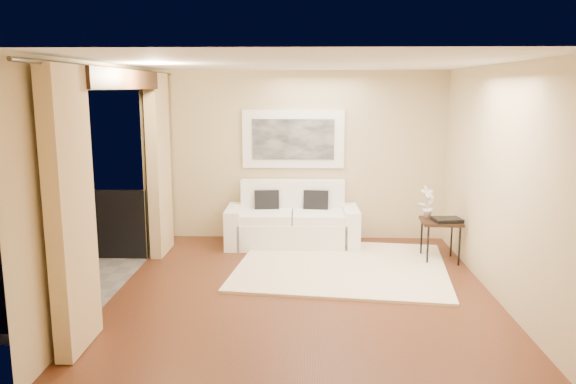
{
  "coord_description": "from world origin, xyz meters",
  "views": [
    {
      "loc": [
        0.03,
        -6.46,
        2.42
      ],
      "look_at": [
        -0.22,
        0.92,
        1.05
      ],
      "focal_mm": 35.0,
      "sensor_mm": 36.0,
      "label": 1
    }
  ],
  "objects_px": {
    "orchid": "(428,202)",
    "ice_bucket": "(40,213)",
    "sofa": "(292,222)",
    "side_table": "(441,224)",
    "bistro_table": "(50,230)",
    "balcony_chair_far": "(8,240)",
    "balcony_chair_near": "(9,242)"
  },
  "relations": [
    {
      "from": "side_table",
      "to": "orchid",
      "type": "bearing_deg",
      "value": 135.06
    },
    {
      "from": "sofa",
      "to": "ice_bucket",
      "type": "distance_m",
      "value": 3.63
    },
    {
      "from": "sofa",
      "to": "ice_bucket",
      "type": "height_order",
      "value": "sofa"
    },
    {
      "from": "ice_bucket",
      "to": "sofa",
      "type": "bearing_deg",
      "value": 25.25
    },
    {
      "from": "sofa",
      "to": "ice_bucket",
      "type": "xyz_separation_m",
      "value": [
        -3.25,
        -1.53,
        0.47
      ]
    },
    {
      "from": "sofa",
      "to": "balcony_chair_far",
      "type": "bearing_deg",
      "value": -148.05
    },
    {
      "from": "sofa",
      "to": "orchid",
      "type": "height_order",
      "value": "orchid"
    },
    {
      "from": "orchid",
      "to": "balcony_chair_far",
      "type": "relative_size",
      "value": 0.43
    },
    {
      "from": "orchid",
      "to": "balcony_chair_near",
      "type": "distance_m",
      "value": 5.55
    },
    {
      "from": "side_table",
      "to": "ice_bucket",
      "type": "distance_m",
      "value": 5.42
    },
    {
      "from": "orchid",
      "to": "balcony_chair_near",
      "type": "height_order",
      "value": "orchid"
    },
    {
      "from": "sofa",
      "to": "side_table",
      "type": "distance_m",
      "value": 2.27
    },
    {
      "from": "bistro_table",
      "to": "side_table",
      "type": "bearing_deg",
      "value": 9.47
    },
    {
      "from": "orchid",
      "to": "balcony_chair_far",
      "type": "bearing_deg",
      "value": -163.99
    },
    {
      "from": "orchid",
      "to": "bistro_table",
      "type": "xyz_separation_m",
      "value": [
        -5.03,
        -1.03,
        -0.19
      ]
    },
    {
      "from": "orchid",
      "to": "bistro_table",
      "type": "height_order",
      "value": "orchid"
    },
    {
      "from": "bistro_table",
      "to": "ice_bucket",
      "type": "xyz_separation_m",
      "value": [
        -0.17,
        0.13,
        0.18
      ]
    },
    {
      "from": "sofa",
      "to": "balcony_chair_near",
      "type": "distance_m",
      "value": 3.98
    },
    {
      "from": "balcony_chair_near",
      "to": "ice_bucket",
      "type": "height_order",
      "value": "balcony_chair_near"
    },
    {
      "from": "bistro_table",
      "to": "balcony_chair_far",
      "type": "height_order",
      "value": "balcony_chair_far"
    },
    {
      "from": "sofa",
      "to": "balcony_chair_near",
      "type": "relative_size",
      "value": 2.07
    },
    {
      "from": "balcony_chair_far",
      "to": "ice_bucket",
      "type": "distance_m",
      "value": 0.67
    },
    {
      "from": "bistro_table",
      "to": "sofa",
      "type": "bearing_deg",
      "value": 28.43
    },
    {
      "from": "side_table",
      "to": "orchid",
      "type": "relative_size",
      "value": 1.29
    },
    {
      "from": "balcony_chair_far",
      "to": "sofa",
      "type": "bearing_deg",
      "value": -138.05
    },
    {
      "from": "sofa",
      "to": "side_table",
      "type": "height_order",
      "value": "sofa"
    },
    {
      "from": "side_table",
      "to": "sofa",
      "type": "bearing_deg",
      "value": 159.28
    },
    {
      "from": "balcony_chair_far",
      "to": "side_table",
      "type": "bearing_deg",
      "value": -156.83
    },
    {
      "from": "side_table",
      "to": "ice_bucket",
      "type": "height_order",
      "value": "ice_bucket"
    },
    {
      "from": "orchid",
      "to": "ice_bucket",
      "type": "xyz_separation_m",
      "value": [
        -5.2,
        -0.9,
        -0.0
      ]
    },
    {
      "from": "side_table",
      "to": "balcony_chair_far",
      "type": "bearing_deg",
      "value": -166.02
    },
    {
      "from": "balcony_chair_far",
      "to": "ice_bucket",
      "type": "relative_size",
      "value": 5.37
    }
  ]
}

